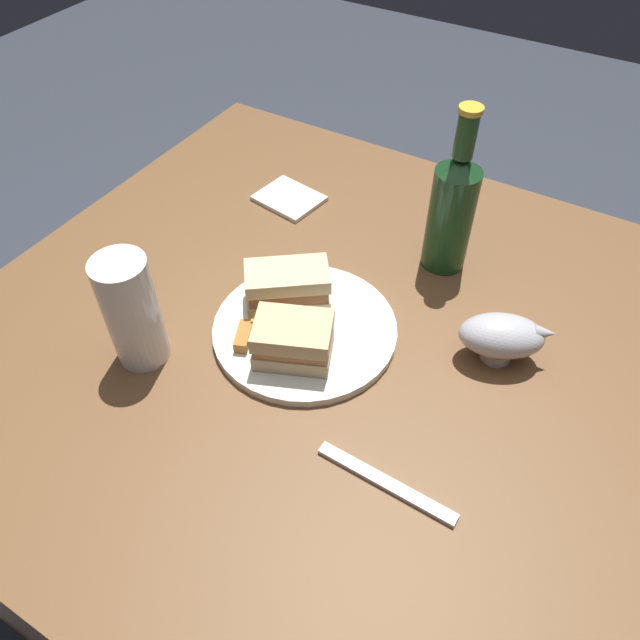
% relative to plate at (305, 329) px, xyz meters
% --- Properties ---
extents(ground_plane, '(6.00, 6.00, 0.00)m').
position_rel_plate_xyz_m(ground_plane, '(0.04, 0.02, -0.73)').
color(ground_plane, '#333842').
extents(dining_table, '(1.07, 0.99, 0.72)m').
position_rel_plate_xyz_m(dining_table, '(0.04, 0.02, -0.37)').
color(dining_table, brown).
rests_on(dining_table, ground).
extents(plate, '(0.27, 0.27, 0.01)m').
position_rel_plate_xyz_m(plate, '(0.00, 0.00, 0.00)').
color(plate, silver).
rests_on(plate, dining_table).
extents(sandwich_half_left, '(0.14, 0.13, 0.06)m').
position_rel_plate_xyz_m(sandwich_half_left, '(-0.05, 0.03, 0.04)').
color(sandwich_half_left, beige).
rests_on(sandwich_half_left, plate).
extents(sandwich_half_right, '(0.12, 0.11, 0.06)m').
position_rel_plate_xyz_m(sandwich_half_right, '(0.01, -0.05, 0.04)').
color(sandwich_half_right, '#CCB284').
rests_on(sandwich_half_right, plate).
extents(potato_wedge_front, '(0.04, 0.05, 0.02)m').
position_rel_plate_xyz_m(potato_wedge_front, '(-0.06, -0.07, 0.02)').
color(potato_wedge_front, '#AD702D').
rests_on(potato_wedge_front, plate).
extents(potato_wedge_middle, '(0.05, 0.04, 0.02)m').
position_rel_plate_xyz_m(potato_wedge_middle, '(-0.05, 0.01, 0.02)').
color(potato_wedge_middle, '#B77F33').
rests_on(potato_wedge_middle, plate).
extents(potato_wedge_back, '(0.06, 0.05, 0.02)m').
position_rel_plate_xyz_m(potato_wedge_back, '(-0.04, -0.02, 0.02)').
color(potato_wedge_back, gold).
rests_on(potato_wedge_back, plate).
extents(pint_glass, '(0.07, 0.07, 0.17)m').
position_rel_plate_xyz_m(pint_glass, '(-0.17, -0.15, 0.07)').
color(pint_glass, white).
rests_on(pint_glass, dining_table).
extents(gravy_boat, '(0.14, 0.11, 0.07)m').
position_rel_plate_xyz_m(gravy_boat, '(0.25, 0.10, 0.04)').
color(gravy_boat, '#B7B7BC').
rests_on(gravy_boat, dining_table).
extents(cider_bottle, '(0.07, 0.07, 0.27)m').
position_rel_plate_xyz_m(cider_bottle, '(0.11, 0.25, 0.10)').
color(cider_bottle, '#19421E').
rests_on(cider_bottle, dining_table).
extents(napkin, '(0.12, 0.11, 0.01)m').
position_rel_plate_xyz_m(napkin, '(-0.19, 0.26, -0.00)').
color(napkin, silver).
rests_on(napkin, dining_table).
extents(fork, '(0.18, 0.02, 0.01)m').
position_rel_plate_xyz_m(fork, '(0.21, -0.16, -0.00)').
color(fork, silver).
rests_on(fork, dining_table).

